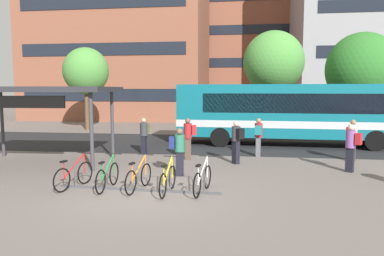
% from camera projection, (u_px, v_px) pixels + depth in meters
% --- Properties ---
extents(ground, '(200.00, 200.00, 0.00)m').
position_uv_depth(ground, '(147.00, 193.00, 10.37)').
color(ground, '#6B605B').
extents(bus_lane_asphalt, '(80.00, 7.20, 0.01)m').
position_uv_depth(bus_lane_asphalt, '(192.00, 143.00, 19.90)').
color(bus_lane_asphalt, '#232326').
rests_on(bus_lane_asphalt, ground).
extents(city_bus, '(12.11, 3.03, 3.20)m').
position_uv_depth(city_bus, '(292.00, 112.00, 19.01)').
color(city_bus, '#0F6070').
rests_on(city_bus, ground).
extents(bike_rack, '(4.87, 0.25, 0.70)m').
position_uv_depth(bike_rack, '(138.00, 188.00, 10.56)').
color(bike_rack, '#47474C').
rests_on(bike_rack, ground).
extents(parked_bicycle_red_0, '(0.62, 1.68, 0.99)m').
position_uv_depth(parked_bicycle_red_0, '(74.00, 175.00, 10.85)').
color(parked_bicycle_red_0, black).
rests_on(parked_bicycle_red_0, ground).
extents(parked_bicycle_green_1, '(0.52, 1.72, 0.99)m').
position_uv_depth(parked_bicycle_green_1, '(108.00, 177.00, 10.70)').
color(parked_bicycle_green_1, black).
rests_on(parked_bicycle_green_1, ground).
extents(parked_bicycle_orange_2, '(0.52, 1.71, 0.99)m').
position_uv_depth(parked_bicycle_orange_2, '(139.00, 177.00, 10.59)').
color(parked_bicycle_orange_2, black).
rests_on(parked_bicycle_orange_2, ground).
extents(parked_bicycle_yellow_3, '(0.52, 1.72, 0.99)m').
position_uv_depth(parked_bicycle_yellow_3, '(168.00, 180.00, 10.27)').
color(parked_bicycle_yellow_3, black).
rests_on(parked_bicycle_yellow_3, ground).
extents(parked_bicycle_white_4, '(0.53, 1.70, 0.99)m').
position_uv_depth(parked_bicycle_white_4, '(203.00, 180.00, 10.31)').
color(parked_bicycle_white_4, black).
rests_on(parked_bicycle_white_4, ground).
extents(transit_shelter, '(5.89, 3.52, 3.05)m').
position_uv_depth(transit_shelter, '(40.00, 92.00, 14.29)').
color(transit_shelter, '#38383D').
rests_on(transit_shelter, ground).
extents(commuter_red_pack_0, '(0.61, 0.54, 1.71)m').
position_uv_depth(commuter_red_pack_0, '(352.00, 145.00, 12.85)').
color(commuter_red_pack_0, black).
rests_on(commuter_red_pack_0, ground).
extents(commuter_red_pack_1, '(0.58, 0.42, 1.75)m').
position_uv_depth(commuter_red_pack_1, '(189.00, 136.00, 15.21)').
color(commuter_red_pack_1, '#47382D').
rests_on(commuter_red_pack_1, ground).
extents(commuter_teal_pack_2, '(0.37, 0.55, 1.69)m').
position_uv_depth(commuter_teal_pack_2, '(258.00, 135.00, 15.86)').
color(commuter_teal_pack_2, '#565660').
rests_on(commuter_teal_pack_2, ground).
extents(commuter_black_pack_3, '(0.58, 0.59, 1.71)m').
position_uv_depth(commuter_black_pack_3, '(237.00, 139.00, 14.29)').
color(commuter_black_pack_3, black).
rests_on(commuter_black_pack_3, ground).
extents(commuter_red_pack_4, '(0.56, 0.60, 1.72)m').
position_uv_depth(commuter_red_pack_4, '(352.00, 137.00, 14.81)').
color(commuter_red_pack_4, '#47382D').
rests_on(commuter_red_pack_4, ground).
extents(commuter_navy_pack_5, '(0.55, 0.38, 1.64)m').
position_uv_depth(commuter_navy_pack_5, '(179.00, 149.00, 12.30)').
color(commuter_navy_pack_5, black).
rests_on(commuter_navy_pack_5, ground).
extents(commuter_olive_pack_6, '(0.39, 0.56, 1.64)m').
position_uv_depth(commuter_olive_pack_6, '(144.00, 133.00, 16.63)').
color(commuter_olive_pack_6, black).
rests_on(commuter_olive_pack_6, ground).
extents(street_tree_0, '(4.10, 4.10, 6.90)m').
position_uv_depth(street_tree_0, '(274.00, 62.00, 24.70)').
color(street_tree_0, brown).
rests_on(street_tree_0, ground).
extents(street_tree_1, '(3.24, 3.24, 5.93)m').
position_uv_depth(street_tree_1, '(86.00, 71.00, 26.06)').
color(street_tree_1, brown).
rests_on(street_tree_1, ground).
extents(street_tree_2, '(4.34, 4.34, 6.44)m').
position_uv_depth(street_tree_2, '(362.00, 70.00, 22.44)').
color(street_tree_2, brown).
rests_on(street_tree_2, ground).
extents(building_left_wing, '(17.23, 11.13, 16.23)m').
position_uv_depth(building_left_wing, '(122.00, 39.00, 37.48)').
color(building_left_wing, brown).
rests_on(building_left_wing, ground).
extents(building_centre_block, '(16.03, 11.56, 15.26)m').
position_uv_depth(building_centre_block, '(244.00, 54.00, 48.36)').
color(building_centre_block, brown).
rests_on(building_centre_block, ground).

